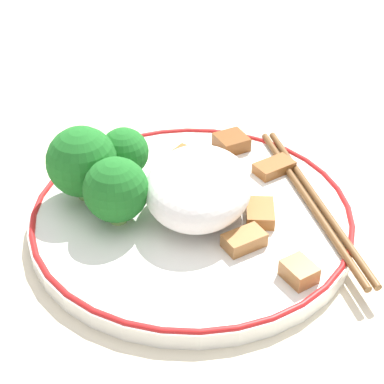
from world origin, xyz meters
TOP-DOWN VIEW (x-y plane):
  - ground_plane at (0.00, 0.00)m, footprint 3.00×3.00m
  - plate at (0.00, 0.00)m, footprint 0.27×0.27m
  - rice_mound at (0.00, 0.01)m, footprint 0.10×0.09m
  - broccoli_back_left at (-0.03, -0.06)m, footprint 0.04×0.04m
  - broccoli_back_center at (-0.01, -0.09)m, footprint 0.06×0.06m
  - broccoli_back_right at (0.02, -0.06)m, footprint 0.05×0.05m
  - meat_near_front at (-0.07, -0.02)m, footprint 0.04×0.03m
  - meat_near_left at (-0.07, 0.06)m, footprint 0.04×0.04m
  - meat_near_right at (0.07, 0.09)m, footprint 0.03×0.03m
  - meat_near_back at (0.04, 0.05)m, footprint 0.03×0.04m
  - meat_on_rice_edge at (-0.04, 0.01)m, footprint 0.04×0.04m
  - meat_mid_left at (-0.00, 0.06)m, footprint 0.03×0.03m
  - meat_mid_right at (-0.10, 0.02)m, footprint 0.04×0.04m
  - chopsticks at (-0.03, 0.10)m, footprint 0.20×0.10m

SIDE VIEW (x-z plane):
  - ground_plane at x=0.00m, z-range 0.00..0.00m
  - plate at x=0.00m, z-range 0.00..0.02m
  - chopsticks at x=-0.03m, z-range 0.01..0.02m
  - meat_near_left at x=-0.07m, z-range 0.01..0.02m
  - meat_near_front at x=-0.07m, z-range 0.01..0.02m
  - meat_mid_left at x=0.00m, z-range 0.01..0.02m
  - meat_near_back at x=0.04m, z-range 0.01..0.03m
  - meat_on_rice_edge at x=-0.04m, z-range 0.01..0.03m
  - meat_mid_right at x=-0.10m, z-range 0.01..0.03m
  - meat_near_right at x=0.07m, z-range 0.01..0.03m
  - rice_mound at x=0.00m, z-range 0.01..0.06m
  - broccoli_back_left at x=-0.03m, z-range 0.02..0.07m
  - broccoli_back_right at x=0.02m, z-range 0.02..0.07m
  - broccoli_back_center at x=-0.01m, z-range 0.02..0.08m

